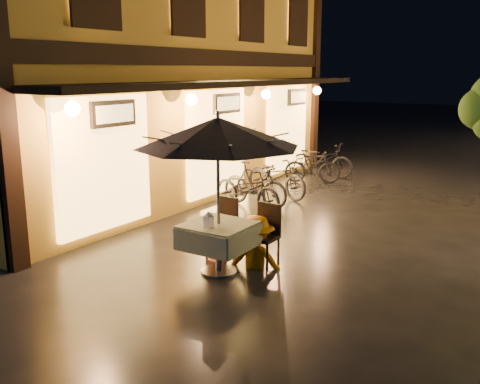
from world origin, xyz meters
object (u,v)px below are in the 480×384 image
Objects in this scene: bicycle_0 at (247,189)px; table_lantern at (208,219)px; person_orange at (221,215)px; patio_umbrella at (218,132)px; person_yellow at (256,217)px; cafe_table at (219,236)px.

table_lantern is at bearing -145.20° from bicycle_0.
person_orange is (-0.37, 0.86, -0.19)m from table_lantern.
patio_umbrella reaches higher than table_lantern.
person_yellow is at bearing 68.70° from table_lantern.
cafe_table is 0.40× the size of patio_umbrella.
bicycle_0 is at bearing 115.12° from cafe_table.
person_yellow reaches higher than person_orange.
table_lantern is at bearing -90.00° from patio_umbrella.
bicycle_0 is at bearing 115.12° from patio_umbrella.
cafe_table is 0.42m from table_lantern.
patio_umbrella reaches higher than cafe_table.
bicycle_0 is (-1.57, 3.60, -0.42)m from table_lantern.
person_orange is (-0.37, 0.60, -1.42)m from patio_umbrella.
cafe_table is 0.72m from person_orange.
table_lantern is 0.17× the size of person_orange.
patio_umbrella is 1.30× the size of bicycle_0.
person_orange is 0.69m from person_yellow.
bicycle_0 is at bearing -49.31° from person_orange.
person_orange is 0.77× the size of bicycle_0.
patio_umbrella is at bearing -153.43° from cafe_table.
bicycle_0 is at bearing 113.52° from table_lantern.
person_yellow is (0.32, 0.83, -0.13)m from table_lantern.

